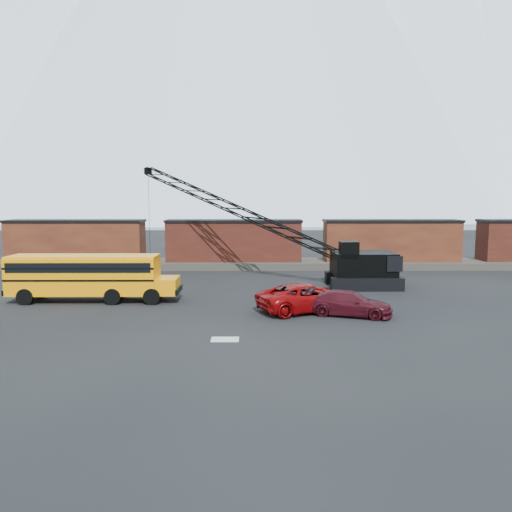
{
  "coord_description": "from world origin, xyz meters",
  "views": [
    {
      "loc": [
        1.9,
        -28.44,
        7.13
      ],
      "look_at": [
        2.14,
        6.49,
        3.0
      ],
      "focal_mm": 35.0,
      "sensor_mm": 36.0,
      "label": 1
    }
  ],
  "objects": [
    {
      "name": "mountain_ridge",
      "position": [
        6.2,
        282.78,
        92.57
      ],
      "size": [
        800.0,
        340.0,
        240.0
      ],
      "color": "white",
      "rests_on": "ground"
    },
    {
      "name": "boxcar_mid",
      "position": [
        0.0,
        22.0,
        2.76
      ],
      "size": [
        13.7,
        3.1,
        4.17
      ],
      "color": "#511916",
      "rests_on": "gravel_berm"
    },
    {
      "name": "boxcar_east_near",
      "position": [
        16.0,
        22.0,
        2.76
      ],
      "size": [
        13.7,
        3.1,
        4.17
      ],
      "color": "#421913",
      "rests_on": "gravel_berm"
    },
    {
      "name": "gravel_berm",
      "position": [
        0.0,
        22.0,
        0.35
      ],
      "size": [
        120.0,
        5.0,
        0.7
      ],
      "primitive_type": "cube",
      "color": "#4A453C",
      "rests_on": "ground"
    },
    {
      "name": "snow_patch",
      "position": [
        0.5,
        -4.0,
        0.01
      ],
      "size": [
        1.4,
        0.9,
        0.02
      ],
      "primitive_type": "cube",
      "color": "silver",
      "rests_on": "ground"
    },
    {
      "name": "crawler_crane",
      "position": [
        0.48,
        15.67,
        5.99
      ],
      "size": [
        22.18,
        12.34,
        10.17
      ],
      "color": "black",
      "rests_on": "ground"
    },
    {
      "name": "red_pickup",
      "position": [
        5.31,
        2.3,
        0.88
      ],
      "size": [
        6.97,
        5.17,
        1.76
      ],
      "primitive_type": "imported",
      "rotation": [
        0.0,
        0.0,
        1.98
      ],
      "color": "#8F0608",
      "rests_on": "ground"
    },
    {
      "name": "maroon_suv",
      "position": [
        7.74,
        1.13,
        0.74
      ],
      "size": [
        5.52,
        3.56,
        1.49
      ],
      "primitive_type": "imported",
      "rotation": [
        0.0,
        0.0,
        1.26
      ],
      "color": "#3E0B14",
      "rests_on": "ground"
    },
    {
      "name": "school_bus",
      "position": [
        -9.29,
        5.38,
        1.79
      ],
      "size": [
        11.65,
        2.65,
        3.19
      ],
      "color": "#FF9605",
      "rests_on": "ground"
    },
    {
      "name": "boxcar_west_near",
      "position": [
        -16.0,
        22.0,
        2.76
      ],
      "size": [
        13.7,
        3.1,
        4.17
      ],
      "color": "#421913",
      "rests_on": "gravel_berm"
    },
    {
      "name": "ground",
      "position": [
        0.0,
        0.0,
        0.0
      ],
      "size": [
        160.0,
        160.0,
        0.0
      ],
      "primitive_type": "plane",
      "color": "black",
      "rests_on": "ground"
    }
  ]
}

